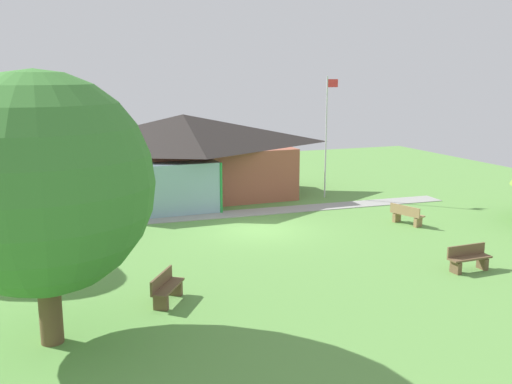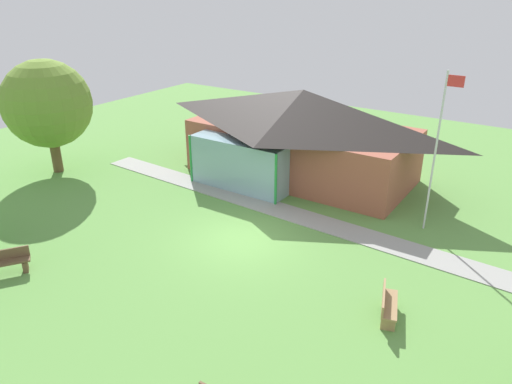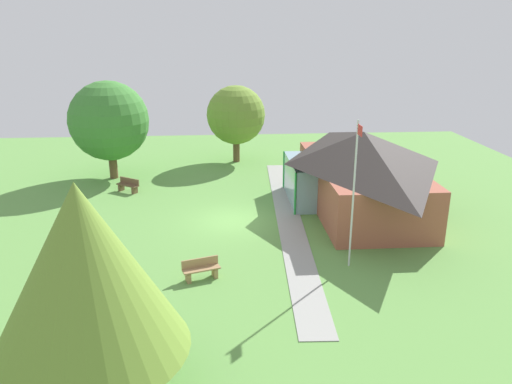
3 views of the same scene
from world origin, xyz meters
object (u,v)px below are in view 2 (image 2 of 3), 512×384
at_px(tree_west_hedge, 47,104).
at_px(bench_front_left, 6,263).
at_px(flagpole, 437,147).
at_px(pavilion, 299,133).
at_px(bench_mid_right, 388,305).

bearing_deg(tree_west_hedge, bench_front_left, -45.37).
distance_m(flagpole, tree_west_hedge, 18.06).
bearing_deg(tree_west_hedge, pavilion, 30.74).
height_order(pavilion, bench_mid_right, pavilion).
bearing_deg(flagpole, pavilion, 162.63).
bearing_deg(pavilion, bench_front_left, -106.07).
xyz_separation_m(pavilion, bench_front_left, (-3.80, -13.19, -1.85)).
bearing_deg(flagpole, tree_west_hedge, -166.82).
bearing_deg(bench_mid_right, pavilion, -155.43).
xyz_separation_m(pavilion, tree_west_hedge, (-10.60, -6.30, 1.26)).
xyz_separation_m(pavilion, flagpole, (6.98, -2.18, 1.15)).
bearing_deg(pavilion, bench_mid_right, -47.63).
relative_size(pavilion, flagpole, 1.88).
xyz_separation_m(flagpole, tree_west_hedge, (-17.58, -4.12, 0.11)).
xyz_separation_m(flagpole, bench_mid_right, (0.65, -6.18, -3.00)).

